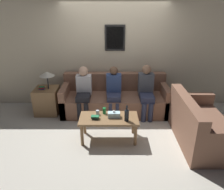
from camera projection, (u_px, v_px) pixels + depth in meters
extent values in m
plane|color=beige|center=(115.00, 122.00, 4.92)|extent=(16.00, 16.00, 0.00)
cube|color=beige|center=(115.00, 54.00, 5.34)|extent=(9.00, 0.06, 2.60)
cube|color=black|center=(115.00, 38.00, 5.14)|extent=(0.48, 0.02, 0.60)
cube|color=silver|center=(115.00, 38.00, 5.13)|extent=(0.40, 0.01, 0.52)
cube|color=brown|center=(115.00, 103.00, 5.28)|extent=(2.50, 0.91, 0.44)
cube|color=brown|center=(115.00, 81.00, 5.43)|extent=(2.50, 0.20, 0.44)
cube|color=brown|center=(66.00, 99.00, 5.23)|extent=(0.14, 0.91, 0.69)
cube|color=brown|center=(164.00, 99.00, 5.23)|extent=(0.14, 0.91, 0.69)
cube|color=brown|center=(202.00, 131.00, 4.17)|extent=(0.91, 1.59, 0.44)
cube|color=brown|center=(186.00, 110.00, 4.00)|extent=(0.20, 1.59, 0.44)
cube|color=brown|center=(220.00, 149.00, 3.46)|extent=(0.91, 0.14, 0.69)
cube|color=brown|center=(190.00, 108.00, 4.79)|extent=(0.91, 0.14, 0.69)
cube|color=olive|center=(109.00, 118.00, 4.14)|extent=(1.11, 0.53, 0.04)
cylinder|color=olive|center=(82.00, 135.00, 4.05)|extent=(0.06, 0.06, 0.44)
cylinder|color=olive|center=(135.00, 135.00, 4.05)|extent=(0.06, 0.06, 0.44)
cylinder|color=olive|center=(84.00, 124.00, 4.42)|extent=(0.06, 0.06, 0.44)
cylinder|color=olive|center=(133.00, 124.00, 4.42)|extent=(0.06, 0.06, 0.44)
cube|color=olive|center=(47.00, 101.00, 5.22)|extent=(0.54, 0.54, 0.62)
cylinder|color=#262628|center=(48.00, 82.00, 5.03)|extent=(0.02, 0.02, 0.33)
cone|color=beige|center=(47.00, 74.00, 4.95)|extent=(0.34, 0.34, 0.10)
cube|color=navy|center=(42.00, 89.00, 5.06)|extent=(0.13, 0.08, 0.02)
cube|color=red|center=(42.00, 88.00, 5.06)|extent=(0.11, 0.09, 0.03)
cube|color=#237547|center=(41.00, 87.00, 5.05)|extent=(0.11, 0.08, 0.02)
cylinder|color=black|center=(126.00, 116.00, 3.98)|extent=(0.08, 0.08, 0.21)
cylinder|color=black|center=(127.00, 108.00, 3.92)|extent=(0.03, 0.03, 0.09)
cylinder|color=silver|center=(97.00, 112.00, 4.22)|extent=(0.07, 0.07, 0.09)
cube|color=#237547|center=(95.00, 118.00, 4.08)|extent=(0.13, 0.10, 0.02)
cube|color=black|center=(95.00, 118.00, 4.07)|extent=(0.14, 0.13, 0.02)
cube|color=#237547|center=(95.00, 116.00, 4.07)|extent=(0.15, 0.10, 0.02)
cylinder|color=#197A38|center=(104.00, 111.00, 4.26)|extent=(0.07, 0.07, 0.12)
cube|color=silver|center=(114.00, 115.00, 4.13)|extent=(0.23, 0.12, 0.10)
sphere|color=white|center=(114.00, 111.00, 4.10)|extent=(0.05, 0.05, 0.05)
cube|color=black|center=(83.00, 97.00, 4.96)|extent=(0.31, 0.43, 0.14)
cylinder|color=black|center=(79.00, 112.00, 4.87)|extent=(0.11, 0.11, 0.44)
cylinder|color=black|center=(86.00, 112.00, 4.87)|extent=(0.11, 0.11, 0.44)
cube|color=silver|center=(84.00, 84.00, 5.07)|extent=(0.34, 0.22, 0.45)
sphere|color=tan|center=(83.00, 71.00, 4.94)|extent=(0.22, 0.22, 0.22)
cube|color=#2D334C|center=(114.00, 97.00, 4.97)|extent=(0.31, 0.40, 0.14)
cylinder|color=#2D334C|center=(110.00, 112.00, 4.89)|extent=(0.11, 0.11, 0.44)
cylinder|color=#2D334C|center=(117.00, 112.00, 4.89)|extent=(0.11, 0.11, 0.44)
cube|color=#33477A|center=(114.00, 84.00, 5.06)|extent=(0.34, 0.22, 0.47)
sphere|color=brown|center=(114.00, 71.00, 4.93)|extent=(0.19, 0.19, 0.19)
cube|color=#2D334C|center=(146.00, 97.00, 4.95)|extent=(0.31, 0.46, 0.14)
cylinder|color=#2D334C|center=(144.00, 113.00, 4.85)|extent=(0.11, 0.11, 0.44)
cylinder|color=#2D334C|center=(150.00, 113.00, 4.85)|extent=(0.11, 0.11, 0.44)
cube|color=#474C56|center=(146.00, 84.00, 5.07)|extent=(0.34, 0.22, 0.49)
sphere|color=#8C664C|center=(146.00, 69.00, 4.93)|extent=(0.21, 0.21, 0.21)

